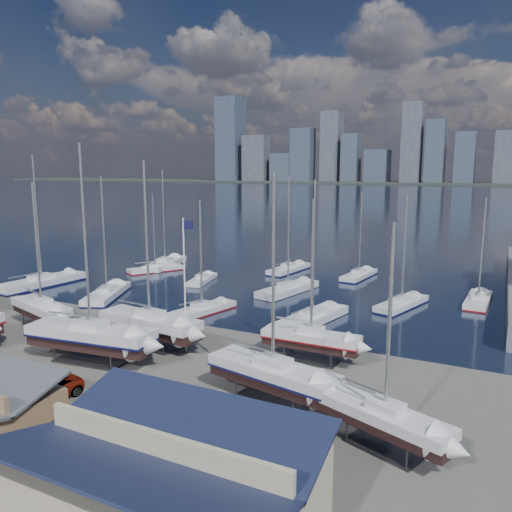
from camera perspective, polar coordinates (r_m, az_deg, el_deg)
The scene contains 26 objects.
ground at distance 46.02m, azimuth -14.53°, elevation -10.81°, with size 1400.00×1400.00×0.00m, color #605E59.
water at distance 343.74m, azimuth 21.92°, elevation 6.42°, with size 1400.00×600.00×0.40m, color #1B263F.
far_shore at distance 603.02m, azimuth 24.09°, elevation 7.55°, with size 1400.00×80.00×2.20m, color #2D332D.
skyline at distance 597.48m, azimuth 23.56°, elevation 11.23°, with size 639.14×43.80×107.69m.
shed_blue at distance 24.66m, azimuth -10.74°, elevation -23.69°, with size 13.65×9.45×4.71m.
sailboat_cradle_2 at distance 55.49m, azimuth -23.29°, elevation -5.57°, with size 9.36×4.93×14.81m.
sailboat_cradle_3 at distance 44.63m, azimuth -18.37°, elevation -8.70°, with size 11.60×4.50×18.09m.
sailboat_cradle_4 at distance 47.05m, azimuth -12.05°, elevation -7.53°, with size 10.57×3.91×16.81m.
sailboat_cradle_5 at distance 35.40m, azimuth 1.93°, elevation -13.32°, with size 10.13×4.67×15.82m.
sailboat_cradle_6 at distance 42.74m, azimuth 6.29°, elevation -9.39°, with size 8.37×2.42×13.68m.
sailboat_cradle_7 at distance 30.90m, azimuth 14.52°, elevation -17.53°, with size 8.23×4.90×13.21m.
sailboat_moored_0 at distance 75.45m, azimuth -23.27°, elevation -2.97°, with size 4.55×12.84×18.82m.
sailboat_moored_1 at distance 80.71m, azimuth -11.44°, elevation -1.57°, with size 6.43×8.72×12.96m.
sailboat_moored_2 at distance 84.51m, azimuth -10.34°, elevation -1.02°, with size 5.34×11.46×16.69m.
sailboat_moored_3 at distance 66.02m, azimuth -16.65°, elevation -4.33°, with size 7.06×10.98×15.97m.
sailboat_moored_4 at distance 72.22m, azimuth -6.20°, elevation -2.75°, with size 3.75×7.90×11.51m.
sailboat_moored_5 at distance 79.20m, azimuth 3.76°, elevation -1.61°, with size 3.97×9.89×14.38m.
sailboat_moored_6 at distance 56.64m, azimuth -6.19°, elevation -6.30°, with size 4.44×9.24×13.31m.
sailboat_moored_7 at distance 65.68m, azimuth 3.67°, elevation -3.99°, with size 5.15×10.93×15.92m.
sailboat_moored_8 at distance 76.13m, azimuth 11.68°, elevation -2.26°, with size 3.57×9.28×13.52m.
sailboat_moored_9 at distance 53.55m, azimuth 6.46°, elevation -7.24°, with size 5.02×10.79×15.72m.
sailboat_moored_10 at distance 61.21m, azimuth 16.30°, elevation -5.41°, with size 5.01×9.61×13.84m.
sailboat_moored_11 at distance 66.17m, azimuth 24.04°, elevation -4.75°, with size 2.95×9.09×13.42m.
car_c at distance 38.95m, azimuth -23.22°, elevation -14.01°, with size 2.50×5.41×1.50m, color gray.
car_d at distance 36.65m, azimuth -24.73°, elevation -15.66°, with size 2.12×5.21×1.51m, color gray.
flagpole at distance 43.72m, azimuth -8.09°, elevation -2.29°, with size 1.05×0.12×11.94m.
Camera 1 is at (28.80, -42.15, 15.96)m, focal length 35.00 mm.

